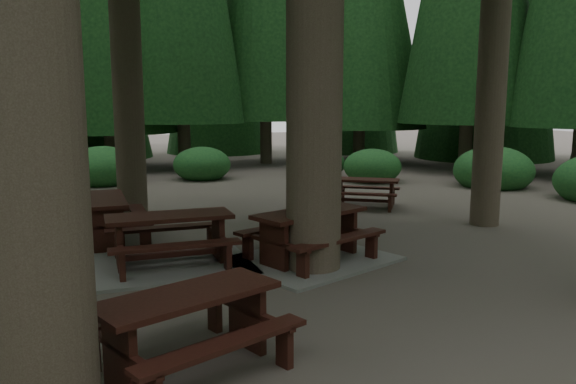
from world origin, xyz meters
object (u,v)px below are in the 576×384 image
object	(u,v)px
picnic_table_c	(170,248)
picnic_table_d	(365,188)
picnic_table_a	(310,244)
picnic_table_e	(188,318)
picnic_table_b	(104,213)

from	to	relation	value
picnic_table_c	picnic_table_d	distance (m)	6.42
picnic_table_a	picnic_table_c	size ratio (longest dim) A/B	1.24
picnic_table_c	picnic_table_e	world-z (taller)	picnic_table_c
picnic_table_b	picnic_table_c	xyz separation A→B (m)	(0.92, -1.99, -0.27)
picnic_table_b	picnic_table_c	world-z (taller)	picnic_table_b
picnic_table_a	picnic_table_e	size ratio (longest dim) A/B	1.40
picnic_table_d	picnic_table_e	size ratio (longest dim) A/B	0.95
picnic_table_a	picnic_table_c	bearing A→B (deg)	145.20
picnic_table_b	picnic_table_d	size ratio (longest dim) A/B	0.95
picnic_table_d	picnic_table_a	bearing A→B (deg)	-93.14
picnic_table_d	picnic_table_e	xyz separation A→B (m)	(-5.68, -7.14, 0.05)
picnic_table_e	picnic_table_b	bearing A→B (deg)	73.86
picnic_table_a	picnic_table_d	world-z (taller)	picnic_table_a
picnic_table_c	picnic_table_e	distance (m)	3.59
picnic_table_a	picnic_table_e	world-z (taller)	picnic_table_a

